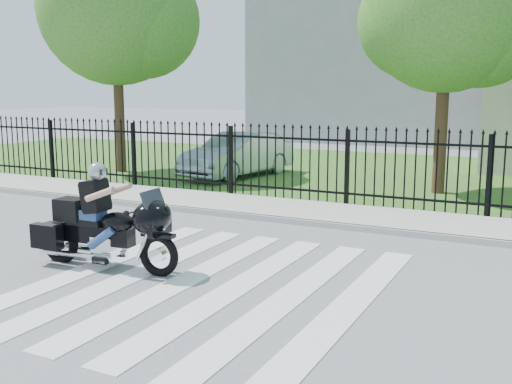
% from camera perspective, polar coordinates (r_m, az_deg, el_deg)
% --- Properties ---
extents(ground, '(120.00, 120.00, 0.00)m').
position_cam_1_polar(ground, '(8.49, -4.42, -8.78)').
color(ground, slate).
rests_on(ground, ground).
extents(crosswalk, '(5.00, 5.50, 0.01)m').
position_cam_1_polar(crosswalk, '(8.48, -4.42, -8.74)').
color(crosswalk, silver).
rests_on(crosswalk, ground).
extents(sidewalk, '(40.00, 2.00, 0.12)m').
position_cam_1_polar(sidewalk, '(12.86, 7.17, -2.10)').
color(sidewalk, '#ADAAA3').
rests_on(sidewalk, ground).
extents(curb, '(40.00, 0.12, 0.12)m').
position_cam_1_polar(curb, '(11.94, 5.55, -3.00)').
color(curb, '#ADAAA3').
rests_on(curb, ground).
extents(grass_strip, '(40.00, 12.00, 0.02)m').
position_cam_1_polar(grass_strip, '(19.51, 14.11, 1.61)').
color(grass_strip, '#2F541D').
rests_on(grass_strip, ground).
extents(iron_fence, '(26.00, 0.04, 1.80)m').
position_cam_1_polar(iron_fence, '(13.65, 8.66, 2.15)').
color(iron_fence, black).
rests_on(iron_fence, ground).
extents(tree_left, '(4.80, 4.80, 7.58)m').
position_cam_1_polar(tree_left, '(20.08, -13.25, 16.65)').
color(tree_left, '#382316').
rests_on(tree_left, ground).
extents(tree_mid, '(4.20, 4.20, 6.78)m').
position_cam_1_polar(tree_mid, '(16.21, 17.76, 16.34)').
color(tree_mid, '#382316').
rests_on(tree_mid, ground).
extents(building_tall, '(15.00, 10.00, 12.00)m').
position_cam_1_polar(building_tall, '(33.80, 14.88, 15.12)').
color(building_tall, '#92969A').
rests_on(building_tall, ground).
extents(motorcycle_rider, '(2.50, 0.82, 1.65)m').
position_cam_1_polar(motorcycle_rider, '(9.35, -14.43, -3.00)').
color(motorcycle_rider, black).
rests_on(motorcycle_rider, ground).
extents(parked_car, '(2.10, 4.30, 1.36)m').
position_cam_1_polar(parked_car, '(18.40, -1.74, 3.58)').
color(parked_car, '#8D9FB1').
rests_on(parked_car, grass_strip).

